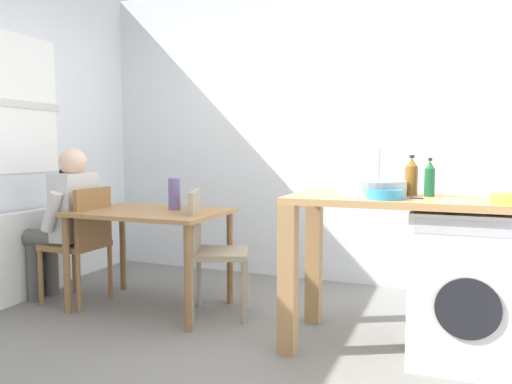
{
  "coord_description": "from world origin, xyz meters",
  "views": [
    {
      "loc": [
        1.13,
        -2.66,
        1.2
      ],
      "look_at": [
        -0.11,
        0.45,
        0.9
      ],
      "focal_mm": 34.93,
      "sensor_mm": 36.0,
      "label": 1
    }
  ],
  "objects_px": {
    "bottle_tall_green": "(411,177)",
    "colander": "(512,198)",
    "bottle_squat_brown": "(430,179)",
    "chair_person_seat": "(83,239)",
    "seated_person": "(66,216)",
    "chair_opposite": "(210,245)",
    "mixing_bowl": "(385,194)",
    "vase": "(174,194)",
    "washing_machine": "(467,285)",
    "dining_table": "(150,223)"
  },
  "relations": [
    {
      "from": "colander",
      "to": "seated_person",
      "type": "bearing_deg",
      "value": 175.26
    },
    {
      "from": "mixing_bowl",
      "to": "colander",
      "type": "height_order",
      "value": "same"
    },
    {
      "from": "chair_opposite",
      "to": "bottle_squat_brown",
      "type": "distance_m",
      "value": 1.57
    },
    {
      "from": "bottle_tall_green",
      "to": "bottle_squat_brown",
      "type": "distance_m",
      "value": 0.12
    },
    {
      "from": "chair_person_seat",
      "to": "colander",
      "type": "relative_size",
      "value": 4.5
    },
    {
      "from": "chair_opposite",
      "to": "vase",
      "type": "bearing_deg",
      "value": -122.62
    },
    {
      "from": "colander",
      "to": "bottle_tall_green",
      "type": "bearing_deg",
      "value": 146.69
    },
    {
      "from": "bottle_tall_green",
      "to": "colander",
      "type": "height_order",
      "value": "bottle_tall_green"
    },
    {
      "from": "washing_machine",
      "to": "bottle_tall_green",
      "type": "xyz_separation_m",
      "value": [
        -0.32,
        0.12,
        0.6
      ]
    },
    {
      "from": "seated_person",
      "to": "mixing_bowl",
      "type": "bearing_deg",
      "value": -95.14
    },
    {
      "from": "washing_machine",
      "to": "vase",
      "type": "relative_size",
      "value": 3.63
    },
    {
      "from": "chair_person_seat",
      "to": "vase",
      "type": "xyz_separation_m",
      "value": [
        0.7,
        0.2,
        0.35
      ]
    },
    {
      "from": "bottle_tall_green",
      "to": "mixing_bowl",
      "type": "distance_m",
      "value": 0.34
    },
    {
      "from": "seated_person",
      "to": "chair_opposite",
      "type": "bearing_deg",
      "value": -83.67
    },
    {
      "from": "bottle_tall_green",
      "to": "seated_person",
      "type": "bearing_deg",
      "value": -178.22
    },
    {
      "from": "chair_person_seat",
      "to": "colander",
      "type": "height_order",
      "value": "colander"
    },
    {
      "from": "chair_opposite",
      "to": "mixing_bowl",
      "type": "height_order",
      "value": "mixing_bowl"
    },
    {
      "from": "chair_person_seat",
      "to": "washing_machine",
      "type": "bearing_deg",
      "value": -90.42
    },
    {
      "from": "dining_table",
      "to": "colander",
      "type": "height_order",
      "value": "colander"
    },
    {
      "from": "chair_opposite",
      "to": "seated_person",
      "type": "relative_size",
      "value": 0.75
    },
    {
      "from": "washing_machine",
      "to": "dining_table",
      "type": "bearing_deg",
      "value": 176.41
    },
    {
      "from": "dining_table",
      "to": "mixing_bowl",
      "type": "distance_m",
      "value": 1.8
    },
    {
      "from": "washing_machine",
      "to": "colander",
      "type": "xyz_separation_m",
      "value": [
        0.19,
        -0.22,
        0.52
      ]
    },
    {
      "from": "seated_person",
      "to": "washing_machine",
      "type": "height_order",
      "value": "seated_person"
    },
    {
      "from": "dining_table",
      "to": "chair_opposite",
      "type": "bearing_deg",
      "value": 2.96
    },
    {
      "from": "dining_table",
      "to": "washing_machine",
      "type": "xyz_separation_m",
      "value": [
        2.18,
        -0.14,
        -0.21
      ]
    },
    {
      "from": "colander",
      "to": "dining_table",
      "type": "bearing_deg",
      "value": 171.48
    },
    {
      "from": "chair_person_seat",
      "to": "mixing_bowl",
      "type": "distance_m",
      "value": 2.34
    },
    {
      "from": "seated_person",
      "to": "colander",
      "type": "bearing_deg",
      "value": -94.4
    },
    {
      "from": "chair_person_seat",
      "to": "bottle_tall_green",
      "type": "height_order",
      "value": "bottle_tall_green"
    },
    {
      "from": "dining_table",
      "to": "vase",
      "type": "bearing_deg",
      "value": 33.69
    },
    {
      "from": "bottle_squat_brown",
      "to": "colander",
      "type": "distance_m",
      "value": 0.49
    },
    {
      "from": "colander",
      "to": "vase",
      "type": "height_order",
      "value": "vase"
    },
    {
      "from": "bottle_squat_brown",
      "to": "colander",
      "type": "bearing_deg",
      "value": -34.34
    },
    {
      "from": "chair_opposite",
      "to": "mixing_bowl",
      "type": "xyz_separation_m",
      "value": [
        1.26,
        -0.36,
        0.44
      ]
    },
    {
      "from": "chair_person_seat",
      "to": "chair_opposite",
      "type": "xyz_separation_m",
      "value": [
        1.03,
        0.13,
        0.0
      ]
    },
    {
      "from": "chair_opposite",
      "to": "vase",
      "type": "relative_size",
      "value": 3.8
    },
    {
      "from": "bottle_tall_green",
      "to": "colander",
      "type": "distance_m",
      "value": 0.61
    },
    {
      "from": "bottle_squat_brown",
      "to": "vase",
      "type": "bearing_deg",
      "value": 174.36
    },
    {
      "from": "bottle_tall_green",
      "to": "washing_machine",
      "type": "bearing_deg",
      "value": -19.98
    },
    {
      "from": "colander",
      "to": "washing_machine",
      "type": "bearing_deg",
      "value": 130.74
    },
    {
      "from": "seated_person",
      "to": "mixing_bowl",
      "type": "distance_m",
      "value": 2.47
    },
    {
      "from": "colander",
      "to": "vase",
      "type": "distance_m",
      "value": 2.26
    },
    {
      "from": "chair_person_seat",
      "to": "bottle_tall_green",
      "type": "distance_m",
      "value": 2.46
    },
    {
      "from": "seated_person",
      "to": "bottle_squat_brown",
      "type": "xyz_separation_m",
      "value": [
        2.67,
        0.02,
        0.35
      ]
    },
    {
      "from": "chair_opposite",
      "to": "seated_person",
      "type": "distance_m",
      "value": 1.2
    },
    {
      "from": "chair_person_seat",
      "to": "seated_person",
      "type": "bearing_deg",
      "value": 90.0
    },
    {
      "from": "dining_table",
      "to": "seated_person",
      "type": "xyz_separation_m",
      "value": [
        -0.71,
        -0.1,
        0.03
      ]
    },
    {
      "from": "dining_table",
      "to": "chair_opposite",
      "type": "distance_m",
      "value": 0.5
    },
    {
      "from": "bottle_squat_brown",
      "to": "mixing_bowl",
      "type": "distance_m",
      "value": 0.34
    }
  ]
}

